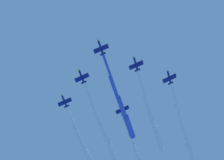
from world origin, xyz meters
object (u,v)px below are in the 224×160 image
jet_lead (122,109)px  jet_port_inner (153,123)px  jet_starboard_inner (104,134)px  jet_port_mid (186,138)px  jet_starboard_mid (87,153)px

jet_lead → jet_port_inner: (13.28, 15.82, -1.81)m
jet_lead → jet_starboard_inner: size_ratio=0.98×
jet_port_inner → jet_starboard_inner: (-30.83, -3.06, 1.54)m
jet_starboard_inner → jet_port_mid: (44.82, 22.64, -0.60)m
jet_port_inner → jet_starboard_mid: jet_starboard_mid is taller
jet_starboard_inner → jet_starboard_mid: size_ratio=1.01×
jet_starboard_inner → jet_starboard_mid: 21.17m
jet_lead → jet_port_inner: jet_lead is taller
jet_starboard_mid → jet_port_mid: bearing=10.1°
jet_lead → jet_starboard_mid: (-35.22, 24.25, 1.66)m
jet_port_inner → jet_starboard_inner: size_ratio=0.98×
jet_lead → jet_port_mid: 44.69m
jet_starboard_inner → jet_starboard_mid: bearing=147.0°
jet_lead → jet_starboard_mid: jet_starboard_mid is taller
jet_starboard_inner → jet_port_mid: jet_starboard_inner is taller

